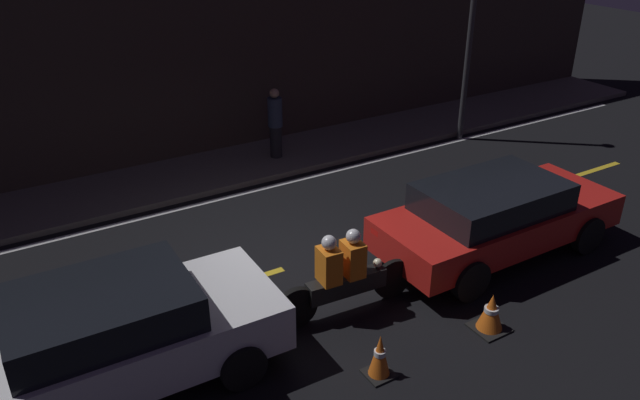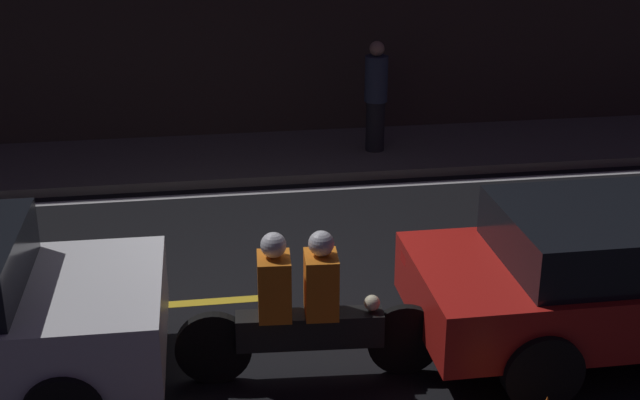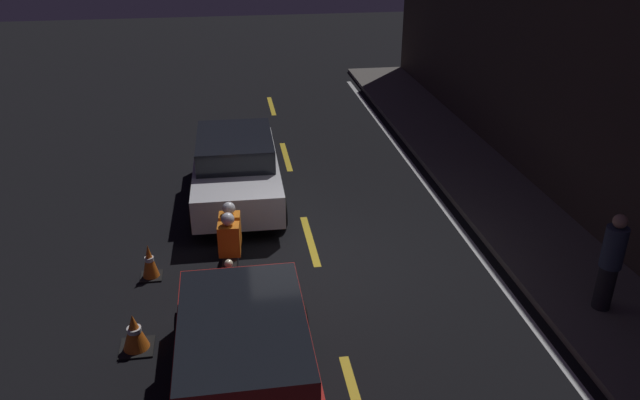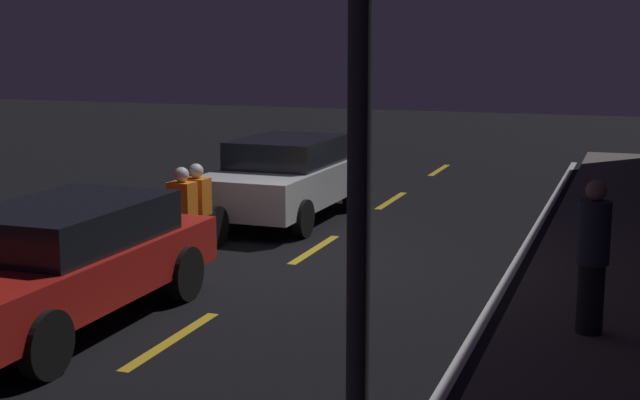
# 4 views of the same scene
# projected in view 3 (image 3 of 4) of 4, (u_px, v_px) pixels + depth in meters

# --- Properties ---
(ground_plane) EXTENTS (56.00, 56.00, 0.00)m
(ground_plane) POSITION_uv_depth(u_px,v_px,m) (318.00, 267.00, 11.30)
(ground_plane) COLOR black
(raised_curb) EXTENTS (28.00, 2.11, 0.13)m
(raised_curb) POSITION_uv_depth(u_px,v_px,m) (544.00, 246.00, 11.88)
(raised_curb) COLOR #605B56
(raised_curb) RESTS_ON ground
(building_front) EXTENTS (28.00, 0.30, 5.67)m
(building_front) POSITION_uv_depth(u_px,v_px,m) (634.00, 102.00, 10.85)
(building_front) COLOR #382D28
(building_front) RESTS_ON ground
(lane_dash_a) EXTENTS (2.00, 0.14, 0.01)m
(lane_dash_a) POSITION_uv_depth(u_px,v_px,m) (271.00, 106.00, 20.21)
(lane_dash_a) COLOR gold
(lane_dash_a) RESTS_ON ground
(lane_dash_b) EXTENTS (2.00, 0.14, 0.01)m
(lane_dash_b) POSITION_uv_depth(u_px,v_px,m) (286.00, 156.00, 16.20)
(lane_dash_b) COLOR gold
(lane_dash_b) RESTS_ON ground
(lane_dash_c) EXTENTS (2.00, 0.14, 0.01)m
(lane_dash_c) POSITION_uv_depth(u_px,v_px,m) (310.00, 240.00, 12.19)
(lane_dash_c) COLOR gold
(lane_dash_c) RESTS_ON ground
(lane_solid_kerb) EXTENTS (25.20, 0.14, 0.01)m
(lane_solid_kerb) POSITION_uv_depth(u_px,v_px,m) (479.00, 254.00, 11.72)
(lane_solid_kerb) COLOR silver
(lane_solid_kerb) RESTS_ON ground
(sedan_white) EXTENTS (4.09, 1.96, 1.46)m
(sedan_white) POSITION_uv_depth(u_px,v_px,m) (236.00, 168.00, 13.50)
(sedan_white) COLOR silver
(sedan_white) RESTS_ON ground
(taxi_red) EXTENTS (4.48, 1.88, 1.39)m
(taxi_red) POSITION_uv_depth(u_px,v_px,m) (245.00, 369.00, 7.71)
(taxi_red) COLOR red
(taxi_red) RESTS_ON ground
(motorcycle) EXTENTS (2.34, 0.41, 1.40)m
(motorcycle) POSITION_uv_depth(u_px,v_px,m) (231.00, 248.00, 10.62)
(motorcycle) COLOR black
(motorcycle) RESTS_ON ground
(traffic_cone_near) EXTENTS (0.38, 0.38, 0.65)m
(traffic_cone_near) POSITION_uv_depth(u_px,v_px,m) (150.00, 262.00, 10.86)
(traffic_cone_near) COLOR black
(traffic_cone_near) RESTS_ON ground
(traffic_cone_mid) EXTENTS (0.50, 0.50, 0.60)m
(traffic_cone_mid) POSITION_uv_depth(u_px,v_px,m) (134.00, 333.00, 9.11)
(traffic_cone_mid) COLOR black
(traffic_cone_mid) RESTS_ON ground
(pedestrian) EXTENTS (0.34, 0.34, 1.65)m
(pedestrian) POSITION_uv_depth(u_px,v_px,m) (611.00, 262.00, 9.61)
(pedestrian) COLOR black
(pedestrian) RESTS_ON raised_curb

